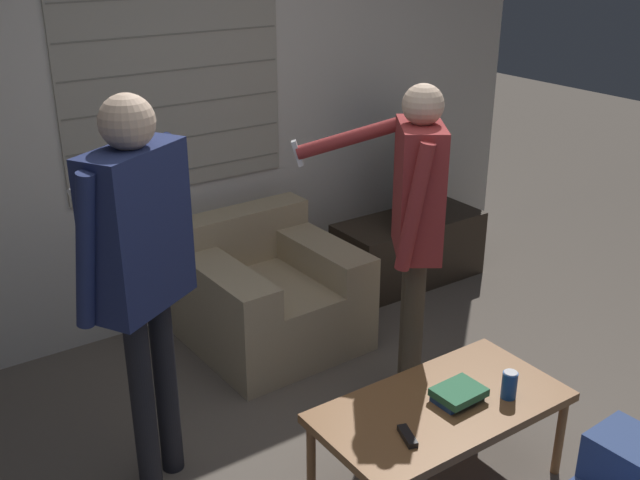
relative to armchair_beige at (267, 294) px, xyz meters
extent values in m
cube|color=silver|center=(-0.20, 0.58, 0.98)|extent=(5.20, 0.06, 2.55)
cube|color=#A8A393|center=(-0.25, 0.54, 1.16)|extent=(1.35, 0.02, 1.18)
cube|color=gray|center=(-0.25, 0.53, 0.67)|extent=(1.32, 0.00, 0.01)
cube|color=gray|center=(-0.25, 0.53, 0.87)|extent=(1.32, 0.00, 0.01)
cube|color=gray|center=(-0.25, 0.53, 1.07)|extent=(1.32, 0.00, 0.01)
cube|color=gray|center=(-0.25, 0.53, 1.26)|extent=(1.32, 0.00, 0.01)
cube|color=gray|center=(-0.25, 0.53, 1.46)|extent=(1.32, 0.00, 0.01)
cube|color=tan|center=(0.00, -0.04, -0.10)|extent=(0.92, 0.93, 0.40)
cube|color=tan|center=(-0.01, 0.31, 0.27)|extent=(0.90, 0.23, 0.33)
cube|color=tan|center=(0.33, -0.03, 0.20)|extent=(0.27, 0.91, 0.18)
cube|color=tan|center=(-0.33, -0.05, 0.20)|extent=(0.27, 0.91, 0.18)
cube|color=brown|center=(-0.05, -1.54, 0.12)|extent=(1.10, 0.57, 0.04)
cylinder|color=brown|center=(-0.56, -1.30, -0.10)|extent=(0.04, 0.04, 0.40)
cylinder|color=brown|center=(0.46, -1.30, -0.10)|extent=(0.04, 0.04, 0.40)
cylinder|color=brown|center=(0.46, -1.79, -0.10)|extent=(0.04, 0.04, 0.40)
cube|color=#33281E|center=(1.22, 0.14, -0.07)|extent=(1.05, 0.45, 0.46)
cube|color=#2D2D33|center=(1.22, 0.14, 0.48)|extent=(0.58, 0.61, 0.62)
cube|color=black|center=(1.15, 0.21, 0.48)|extent=(0.37, 0.41, 0.51)
cylinder|color=black|center=(-1.11, -0.84, 0.14)|extent=(0.10, 0.10, 0.88)
cylinder|color=black|center=(-0.97, -0.76, 0.14)|extent=(0.10, 0.10, 0.88)
cube|color=navy|center=(-1.04, -0.80, 0.92)|extent=(0.49, 0.40, 0.66)
sphere|color=beige|center=(-1.04, -0.80, 1.34)|extent=(0.21, 0.21, 0.21)
cylinder|color=navy|center=(-1.27, -0.89, 0.91)|extent=(0.14, 0.18, 0.63)
cylinder|color=navy|center=(-0.96, -0.45, 1.05)|extent=(0.34, 0.52, 0.40)
cube|color=white|center=(-1.09, -0.22, 0.87)|extent=(0.08, 0.10, 0.12)
cylinder|color=#4C4233|center=(0.25, -1.01, 0.12)|extent=(0.10, 0.10, 0.84)
cylinder|color=#4C4233|center=(0.33, -0.89, 0.12)|extent=(0.10, 0.10, 0.84)
cube|color=maroon|center=(0.29, -0.95, 0.86)|extent=(0.39, 0.44, 0.63)
sphere|color=beige|center=(0.29, -0.95, 1.27)|extent=(0.19, 0.19, 0.19)
cylinder|color=maroon|center=(0.13, -1.10, 0.85)|extent=(0.17, 0.15, 0.61)
cylinder|color=maroon|center=(0.18, -0.61, 1.06)|extent=(0.53, 0.39, 0.24)
cube|color=white|center=(-0.06, -0.44, 0.98)|extent=(0.07, 0.07, 0.13)
cube|color=#284C89|center=(0.02, -1.56, 0.15)|extent=(0.21, 0.13, 0.03)
cube|color=#33754C|center=(0.02, -1.57, 0.18)|extent=(0.21, 0.17, 0.03)
cylinder|color=#194C9E|center=(0.22, -1.67, 0.20)|extent=(0.07, 0.07, 0.12)
cylinder|color=silver|center=(0.22, -1.67, 0.26)|extent=(0.06, 0.06, 0.00)
cube|color=black|center=(-0.33, -1.64, 0.15)|extent=(0.08, 0.14, 0.02)
camera|label=1|loc=(-1.98, -3.44, 2.01)|focal=42.00mm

